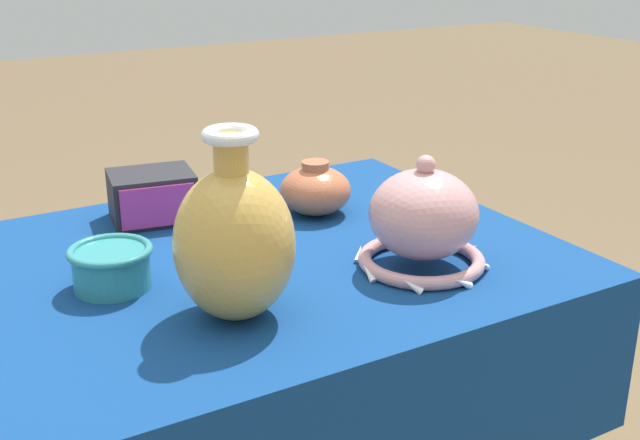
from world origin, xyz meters
name	(u,v)px	position (x,y,z in m)	size (l,w,h in m)	color
display_table	(261,302)	(0.00, -0.02, 0.63)	(0.99, 0.77, 0.71)	olive
vase_tall_bulbous	(234,242)	(-0.12, -0.19, 0.82)	(0.17, 0.17, 0.27)	gold
vase_dome_bell	(423,222)	(0.21, -0.18, 0.78)	(0.22, 0.22, 0.19)	#D19399
mosaic_tile_box	(152,196)	(-0.09, 0.25, 0.75)	(0.17, 0.15, 0.09)	#232328
jar_round_terracotta	(315,190)	(0.19, 0.12, 0.76)	(0.14, 0.14, 0.10)	#BC6642
cup_wide_teal	(111,266)	(-0.24, -0.01, 0.75)	(0.13, 0.13, 0.07)	teal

